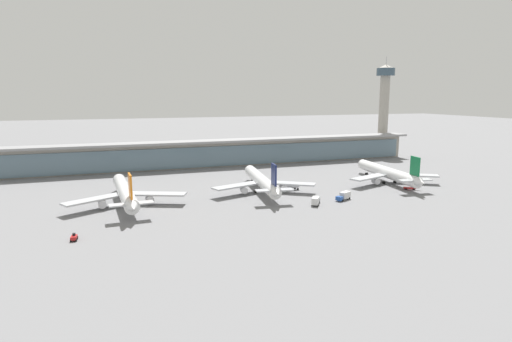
{
  "coord_description": "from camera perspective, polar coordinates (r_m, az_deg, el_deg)",
  "views": [
    {
      "loc": [
        -60.84,
        -157.07,
        40.07
      ],
      "look_at": [
        0.0,
        14.85,
        6.97
      ],
      "focal_mm": 29.46,
      "sensor_mm": 36.0,
      "label": 1
    }
  ],
  "objects": [
    {
      "name": "service_truck_mid_apron_grey",
      "position": [
        156.91,
        8.1,
        -3.98
      ],
      "size": [
        6.11,
        7.28,
        3.1
      ],
      "color": "gray",
      "rests_on": "ground"
    },
    {
      "name": "service_truck_under_wing_blue",
      "position": [
        166.08,
        11.86,
        -3.3
      ],
      "size": [
        7.55,
        5.35,
        3.1
      ],
      "color": "#234C9E",
      "rests_on": "ground"
    },
    {
      "name": "ground_plane",
      "position": [
        173.15,
        1.64,
        -3.1
      ],
      "size": [
        1200.0,
        1200.0,
        0.0
      ],
      "primitive_type": "plane",
      "color": "slate"
    },
    {
      "name": "service_truck_by_tail_white",
      "position": [
        179.39,
        4.74,
        -2.1
      ],
      "size": [
        8.85,
        3.68,
        2.95
      ],
      "color": "silver",
      "rests_on": "ground"
    },
    {
      "name": "control_tower",
      "position": [
        299.98,
        17.01,
        8.99
      ],
      "size": [
        12.0,
        12.0,
        65.11
      ],
      "color": "#9E998E",
      "rests_on": "ground"
    },
    {
      "name": "service_truck_on_taxiway_red",
      "position": [
        191.72,
        20.19,
        -2.17
      ],
      "size": [
        6.54,
        4.65,
        2.7
      ],
      "color": "#B21E1E",
      "rests_on": "ground"
    },
    {
      "name": "airliner_centre_stand",
      "position": [
        175.04,
        0.78,
        -1.35
      ],
      "size": [
        43.44,
        56.9,
        15.16
      ],
      "color": "white",
      "rests_on": "ground"
    },
    {
      "name": "airliner_left_stand",
      "position": [
        161.91,
        -17.36,
        -2.78
      ],
      "size": [
        43.74,
        56.94,
        15.16
      ],
      "color": "white",
      "rests_on": "ground"
    },
    {
      "name": "airliner_right_stand",
      "position": [
        202.42,
        17.51,
        -0.24
      ],
      "size": [
        43.53,
        56.94,
        15.16
      ],
      "color": "white",
      "rests_on": "ground"
    },
    {
      "name": "terminal_building",
      "position": [
        239.76,
        -4.61,
        2.53
      ],
      "size": [
        241.46,
        12.8,
        15.2
      ],
      "color": "#9E998E",
      "rests_on": "ground"
    },
    {
      "name": "service_truck_near_nose_red",
      "position": [
        129.03,
        -23.48,
        -8.28
      ],
      "size": [
        1.98,
        3.02,
        2.05
      ],
      "color": "#B21E1E",
      "rests_on": "ground"
    }
  ]
}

